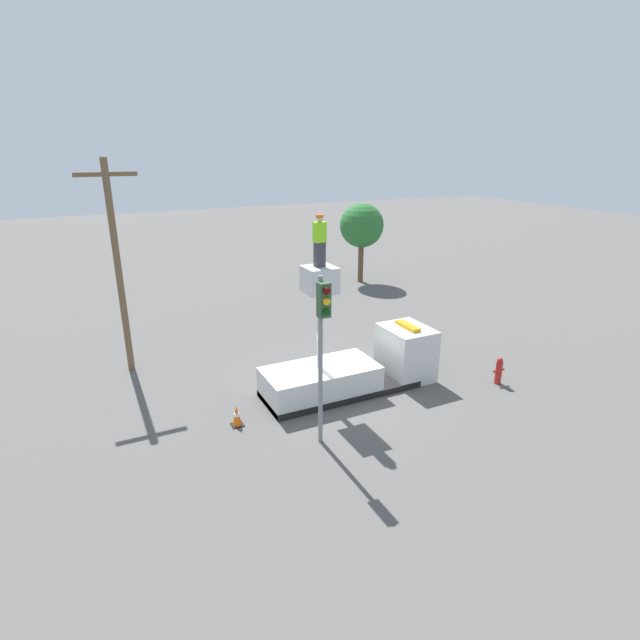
{
  "coord_description": "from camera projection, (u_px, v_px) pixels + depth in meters",
  "views": [
    {
      "loc": [
        -8.12,
        -14.84,
        8.75
      ],
      "look_at": [
        -1.51,
        -1.34,
        3.51
      ],
      "focal_mm": 28.0,
      "sensor_mm": 36.0,
      "label": 1
    }
  ],
  "objects": [
    {
      "name": "ground_plane",
      "position": [
        340.0,
        391.0,
        18.84
      ],
      "size": [
        120.0,
        120.0,
        0.0
      ],
      "primitive_type": "plane",
      "color": "#565451"
    },
    {
      "name": "bucket_truck",
      "position": [
        354.0,
        368.0,
        18.79
      ],
      "size": [
        6.74,
        2.13,
        4.9
      ],
      "color": "black",
      "rests_on": "ground"
    },
    {
      "name": "traffic_cone_rear",
      "position": [
        237.0,
        416.0,
        16.43
      ],
      "size": [
        0.4,
        0.4,
        0.72
      ],
      "color": "black",
      "rests_on": "ground"
    },
    {
      "name": "tree_left_bg",
      "position": [
        362.0,
        226.0,
        32.92
      ],
      "size": [
        2.9,
        2.9,
        5.27
      ],
      "color": "brown",
      "rests_on": "ground"
    },
    {
      "name": "worker",
      "position": [
        320.0,
        241.0,
        16.58
      ],
      "size": [
        0.4,
        0.26,
        1.75
      ],
      "color": "#38383D",
      "rests_on": "bucket_truck"
    },
    {
      "name": "fire_hydrant",
      "position": [
        499.0,
        371.0,
        19.31
      ],
      "size": [
        0.49,
        0.25,
        1.09
      ],
      "color": "#B2231E",
      "rests_on": "ground"
    },
    {
      "name": "traffic_light_pole",
      "position": [
        323.0,
        330.0,
        14.3
      ],
      "size": [
        0.34,
        0.57,
        5.34
      ],
      "color": "gray",
      "rests_on": "ground"
    },
    {
      "name": "utility_pole",
      "position": [
        117.0,
        262.0,
        19.23
      ],
      "size": [
        2.2,
        0.26,
        8.39
      ],
      "color": "brown",
      "rests_on": "ground"
    }
  ]
}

